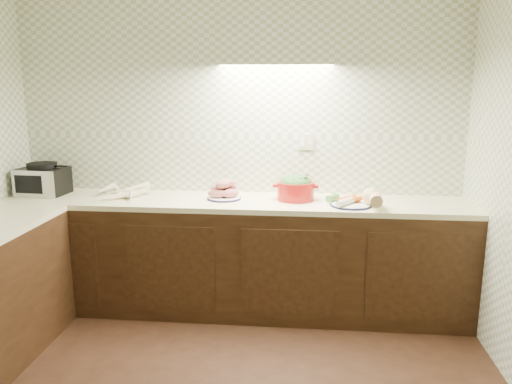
# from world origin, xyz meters

# --- Properties ---
(room) EXTENTS (3.60, 3.60, 2.60)m
(room) POSITION_xyz_m (0.00, 0.00, 1.63)
(room) COLOR black
(room) RESTS_ON ground
(counter) EXTENTS (3.60, 3.60, 0.90)m
(counter) POSITION_xyz_m (-0.68, 0.68, 0.45)
(counter) COLOR black
(counter) RESTS_ON ground
(toaster_oven) EXTENTS (0.38, 0.31, 0.26)m
(toaster_oven) POSITION_xyz_m (-1.56, 1.54, 1.02)
(toaster_oven) COLOR black
(toaster_oven) RESTS_ON counter
(parsnip_pile) EXTENTS (0.43, 0.46, 0.08)m
(parsnip_pile) POSITION_xyz_m (-0.87, 1.49, 0.93)
(parsnip_pile) COLOR #EDE9BC
(parsnip_pile) RESTS_ON counter
(sweet_potato_plate) EXTENTS (0.27, 0.26, 0.16)m
(sweet_potato_plate) POSITION_xyz_m (-0.08, 1.53, 0.96)
(sweet_potato_plate) COLOR #100F3B
(sweet_potato_plate) RESTS_ON counter
(onion_bowl) EXTENTS (0.14, 0.14, 0.10)m
(onion_bowl) POSITION_xyz_m (-0.10, 1.64, 0.94)
(onion_bowl) COLOR black
(onion_bowl) RESTS_ON counter
(dutch_oven) EXTENTS (0.35, 0.29, 0.20)m
(dutch_oven) POSITION_xyz_m (0.48, 1.55, 1.00)
(dutch_oven) COLOR #AA1513
(dutch_oven) RESTS_ON counter
(veg_plate) EXTENTS (0.42, 0.31, 0.14)m
(veg_plate) POSITION_xyz_m (0.95, 1.39, 0.95)
(veg_plate) COLOR #100F3B
(veg_plate) RESTS_ON counter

